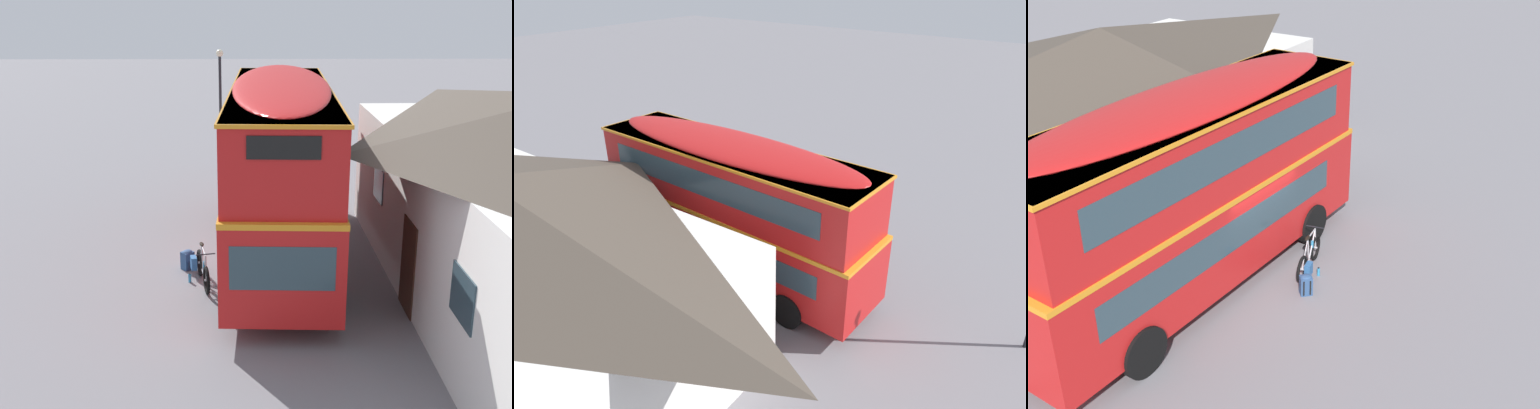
% 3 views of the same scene
% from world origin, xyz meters
% --- Properties ---
extents(ground_plane, '(120.00, 120.00, 0.00)m').
position_xyz_m(ground_plane, '(0.00, 0.00, 0.00)').
color(ground_plane, slate).
extents(double_decker_bus, '(10.23, 2.95, 4.79)m').
position_xyz_m(double_decker_bus, '(-0.90, 0.54, 2.64)').
color(double_decker_bus, black).
rests_on(double_decker_bus, ground).
extents(touring_bicycle, '(1.75, 0.69, 1.02)m').
position_xyz_m(touring_bicycle, '(0.88, -1.44, 0.37)').
color(touring_bicycle, black).
rests_on(touring_bicycle, ground).
extents(backpack_on_ground, '(0.37, 0.38, 0.52)m').
position_xyz_m(backpack_on_ground, '(-0.01, -1.87, 0.27)').
color(backpack_on_ground, '#2D4C7A').
rests_on(backpack_on_ground, ground).
extents(water_bottle_blue_sports, '(0.07, 0.07, 0.24)m').
position_xyz_m(water_bottle_blue_sports, '(0.83, -1.75, 0.11)').
color(water_bottle_blue_sports, '#338CBF').
rests_on(water_bottle_blue_sports, ground).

